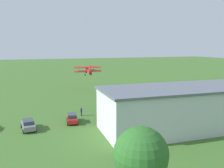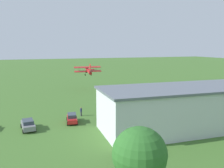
# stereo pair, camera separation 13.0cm
# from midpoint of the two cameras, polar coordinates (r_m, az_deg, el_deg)

# --- Properties ---
(ground_plane) EXTENTS (400.00, 400.00, 0.00)m
(ground_plane) POSITION_cam_midpoint_polar(r_m,az_deg,el_deg) (76.00, -2.29, -1.31)
(ground_plane) COLOR #3D6628
(hangar) EXTENTS (27.51, 12.12, 7.02)m
(hangar) POSITION_cam_midpoint_polar(r_m,az_deg,el_deg) (41.25, 16.39, -5.46)
(hangar) COLOR silver
(hangar) RESTS_ON ground_plane
(biplane) EXTENTS (8.51, 6.79, 3.83)m
(biplane) POSITION_cam_midpoint_polar(r_m,az_deg,el_deg) (74.01, -5.68, 3.33)
(biplane) COLOR #B21E1E
(car_red) EXTENTS (2.38, 4.32, 1.65)m
(car_red) POSITION_cam_midpoint_polar(r_m,az_deg,el_deg) (43.73, -9.47, -8.04)
(car_red) COLOR red
(car_red) RESTS_ON ground_plane
(car_grey) EXTENTS (2.43, 4.52, 1.67)m
(car_grey) POSITION_cam_midpoint_polar(r_m,az_deg,el_deg) (41.96, -19.37, -9.14)
(car_grey) COLOR slate
(car_grey) RESTS_ON ground_plane
(person_near_hangar_door) EXTENTS (0.41, 0.41, 1.76)m
(person_near_hangar_door) POSITION_cam_midpoint_polar(r_m,az_deg,el_deg) (56.26, 23.92, -4.82)
(person_near_hangar_door) COLOR navy
(person_near_hangar_door) RESTS_ON ground_plane
(person_watching_takeoff) EXTENTS (0.40, 0.40, 1.75)m
(person_watching_takeoff) POSITION_cam_midpoint_polar(r_m,az_deg,el_deg) (47.55, -7.33, -6.55)
(person_watching_takeoff) COLOR #3F3F47
(person_watching_takeoff) RESTS_ON ground_plane
(person_by_parked_cars) EXTENTS (0.51, 0.51, 1.71)m
(person_by_parked_cars) POSITION_cam_midpoint_polar(r_m,az_deg,el_deg) (48.40, -1.65, -6.23)
(person_by_parked_cars) COLOR orange
(person_by_parked_cars) RESTS_ON ground_plane
(tree_at_field_edge) EXTENTS (3.89, 3.89, 8.09)m
(tree_at_field_edge) POSITION_cam_midpoint_polar(r_m,az_deg,el_deg) (17.39, 6.81, -16.71)
(tree_at_field_edge) COLOR brown
(tree_at_field_edge) RESTS_ON ground_plane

